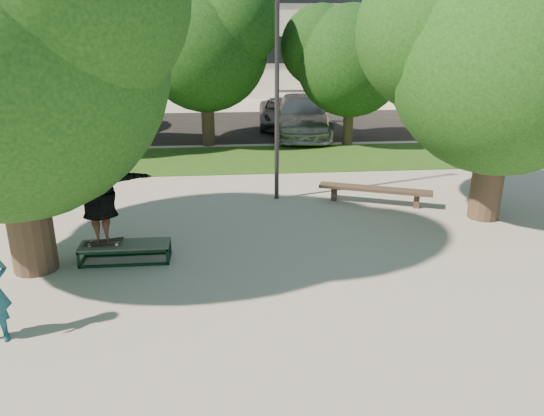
{
  "coord_description": "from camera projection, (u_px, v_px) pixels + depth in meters",
  "views": [
    {
      "loc": [
        -0.44,
        -8.92,
        4.64
      ],
      "look_at": [
        0.46,
        0.6,
        1.27
      ],
      "focal_mm": 35.0,
      "sensor_mm": 36.0,
      "label": 1
    }
  ],
  "objects": [
    {
      "name": "bench",
      "position": [
        375.0,
        190.0,
        14.16
      ],
      "size": [
        2.93,
        1.48,
        0.46
      ],
      "rotation": [
        0.0,
        0.0,
        -0.38
      ],
      "color": "#443529",
      "rests_on": "ground"
    },
    {
      "name": "car_silver_a",
      "position": [
        14.0,
        123.0,
        21.81
      ],
      "size": [
        1.83,
        4.26,
        1.43
      ],
      "primitive_type": "imported",
      "rotation": [
        0.0,
        0.0,
        -0.03
      ],
      "color": "#A8A8AC",
      "rests_on": "asphalt_strip"
    },
    {
      "name": "bg_tree_right",
      "position": [
        349.0,
        54.0,
        20.06
      ],
      "size": [
        5.04,
        4.31,
        5.43
      ],
      "color": "#38281E",
      "rests_on": "ground"
    },
    {
      "name": "side_building",
      "position": [
        537.0,
        33.0,
        30.88
      ],
      "size": [
        15.0,
        10.0,
        8.0
      ],
      "primitive_type": "cube",
      "color": "beige",
      "rests_on": "ground"
    },
    {
      "name": "grind_box",
      "position": [
        125.0,
        252.0,
        10.84
      ],
      "size": [
        1.8,
        0.6,
        0.38
      ],
      "color": "#11331E",
      "rests_on": "ground"
    },
    {
      "name": "asphalt_strip",
      "position": [
        232.0,
        126.0,
        24.98
      ],
      "size": [
        40.0,
        8.0,
        0.01
      ],
      "primitive_type": "cube",
      "color": "black",
      "rests_on": "ground"
    },
    {
      "name": "bg_tree_left",
      "position": [
        44.0,
        49.0,
        18.54
      ],
      "size": [
        5.28,
        4.51,
        5.77
      ],
      "color": "#38281E",
      "rests_on": "ground"
    },
    {
      "name": "lamppost",
      "position": [
        277.0,
        83.0,
        13.7
      ],
      "size": [
        0.25,
        0.15,
        6.11
      ],
      "color": "#2D2D30",
      "rests_on": "ground"
    },
    {
      "name": "car_dark",
      "position": [
        119.0,
        115.0,
        23.54
      ],
      "size": [
        1.89,
        4.44,
        1.43
      ],
      "primitive_type": "imported",
      "rotation": [
        0.0,
        0.0,
        -0.09
      ],
      "color": "black",
      "rests_on": "asphalt_strip"
    },
    {
      "name": "skater_rig",
      "position": [
        99.0,
        201.0,
        10.43
      ],
      "size": [
        2.15,
        0.83,
        1.78
      ],
      "rotation": [
        0.0,
        0.0,
        3.27
      ],
      "color": "white",
      "rests_on": "grind_box"
    },
    {
      "name": "car_silver_b",
      "position": [
        301.0,
        116.0,
        22.8
      ],
      "size": [
        2.78,
        5.85,
        1.65
      ],
      "primitive_type": "imported",
      "rotation": [
        0.0,
        0.0,
        -0.08
      ],
      "color": "#A9A8AD",
      "rests_on": "asphalt_strip"
    },
    {
      "name": "car_grey",
      "position": [
        283.0,
        113.0,
        24.62
      ],
      "size": [
        2.42,
        4.75,
        1.29
      ],
      "primitive_type": "imported",
      "rotation": [
        0.0,
        0.0,
        -0.06
      ],
      "color": "#5B5C61",
      "rests_on": "asphalt_strip"
    },
    {
      "name": "grass_strip",
      "position": [
        264.0,
        159.0,
        18.97
      ],
      "size": [
        30.0,
        4.0,
        0.02
      ],
      "primitive_type": "cube",
      "color": "#1E4012",
      "rests_on": "ground"
    },
    {
      "name": "bg_tree_mid",
      "position": [
        203.0,
        39.0,
        19.87
      ],
      "size": [
        5.76,
        4.92,
        6.24
      ],
      "color": "#38281E",
      "rests_on": "ground"
    },
    {
      "name": "ground",
      "position": [
        251.0,
        283.0,
        9.96
      ],
      "size": [
        120.0,
        120.0,
        0.0
      ],
      "primitive_type": "plane",
      "color": "#A6A098",
      "rests_on": "ground"
    },
    {
      "name": "tree_right",
      "position": [
        501.0,
        47.0,
        12.02
      ],
      "size": [
        6.24,
        5.33,
        6.51
      ],
      "color": "#38281E",
      "rests_on": "ground"
    }
  ]
}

